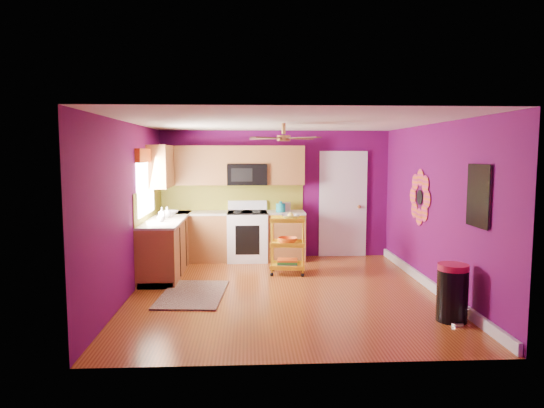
{
  "coord_description": "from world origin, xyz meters",
  "views": [
    {
      "loc": [
        -0.53,
        -7.04,
        2.06
      ],
      "look_at": [
        -0.16,
        0.4,
        1.28
      ],
      "focal_mm": 32.0,
      "sensor_mm": 36.0,
      "label": 1
    }
  ],
  "objects": [
    {
      "name": "counter_dish",
      "position": [
        -1.96,
        1.86,
        0.97
      ],
      "size": [
        0.28,
        0.28,
        0.07
      ],
      "primitive_type": "imported",
      "color": "white",
      "rests_on": "lower_cabinets"
    },
    {
      "name": "left_window",
      "position": [
        -2.22,
        1.05,
        1.74
      ],
      "size": [
        0.08,
        1.35,
        1.08
      ],
      "color": "white",
      "rests_on": "ground"
    },
    {
      "name": "ground",
      "position": [
        0.0,
        0.0,
        0.0
      ],
      "size": [
        5.0,
        5.0,
        0.0
      ],
      "primitive_type": "plane",
      "color": "brown",
      "rests_on": "ground"
    },
    {
      "name": "rolling_cart",
      "position": [
        0.14,
        1.06,
        0.54
      ],
      "size": [
        0.63,
        0.48,
        1.06
      ],
      "color": "yellow",
      "rests_on": "ground"
    },
    {
      "name": "upper_cabinetry",
      "position": [
        -1.24,
        2.17,
        1.8
      ],
      "size": [
        2.8,
        2.3,
        1.26
      ],
      "color": "brown",
      "rests_on": "ground"
    },
    {
      "name": "soap_bottle_a",
      "position": [
        -1.99,
        1.12,
        1.05
      ],
      "size": [
        0.1,
        0.1,
        0.21
      ],
      "primitive_type": "imported",
      "color": "#EA3F72",
      "rests_on": "lower_cabinets"
    },
    {
      "name": "right_wall_art",
      "position": [
        2.23,
        -0.34,
        1.44
      ],
      "size": [
        0.04,
        2.74,
        1.04
      ],
      "color": "black",
      "rests_on": "ground"
    },
    {
      "name": "lower_cabinets",
      "position": [
        -1.35,
        1.82,
        0.43
      ],
      "size": [
        2.81,
        2.31,
        0.94
      ],
      "color": "brown",
      "rests_on": "ground"
    },
    {
      "name": "toaster",
      "position": [
        0.17,
        2.23,
        1.03
      ],
      "size": [
        0.22,
        0.15,
        0.18
      ],
      "primitive_type": "cube",
      "color": "beige",
      "rests_on": "lower_cabinets"
    },
    {
      "name": "electric_range",
      "position": [
        -0.55,
        2.17,
        0.48
      ],
      "size": [
        0.76,
        0.66,
        1.13
      ],
      "color": "white",
      "rests_on": "ground"
    },
    {
      "name": "trash_can",
      "position": [
        1.96,
        -1.37,
        0.35
      ],
      "size": [
        0.46,
        0.47,
        0.71
      ],
      "color": "black",
      "rests_on": "ground"
    },
    {
      "name": "teal_kettle",
      "position": [
        0.09,
        2.13,
        1.02
      ],
      "size": [
        0.18,
        0.18,
        0.21
      ],
      "color": "teal",
      "rests_on": "lower_cabinets"
    },
    {
      "name": "soap_bottle_b",
      "position": [
        -1.95,
        1.42,
        1.03
      ],
      "size": [
        0.15,
        0.15,
        0.19
      ],
      "primitive_type": "imported",
      "color": "white",
      "rests_on": "lower_cabinets"
    },
    {
      "name": "counter_cup",
      "position": [
        -1.96,
        0.88,
        0.99
      ],
      "size": [
        0.12,
        0.12,
        0.1
      ],
      "primitive_type": "imported",
      "color": "white",
      "rests_on": "lower_cabinets"
    },
    {
      "name": "ceiling_fan",
      "position": [
        0.0,
        0.2,
        2.29
      ],
      "size": [
        1.01,
        1.01,
        0.26
      ],
      "color": "#BF8C3F",
      "rests_on": "ground"
    },
    {
      "name": "shag_rug",
      "position": [
        -1.35,
        -0.11,
        0.01
      ],
      "size": [
        1.0,
        1.51,
        0.02
      ],
      "primitive_type": "cube",
      "rotation": [
        0.0,
        0.0,
        -0.08
      ],
      "color": "black",
      "rests_on": "ground"
    },
    {
      "name": "room_envelope",
      "position": [
        0.03,
        0.0,
        1.63
      ],
      "size": [
        4.54,
        5.04,
        2.52
      ],
      "color": "#5B0A51",
      "rests_on": "ground"
    },
    {
      "name": "panel_door",
      "position": [
        1.35,
        2.47,
        1.02
      ],
      "size": [
        0.95,
        0.11,
        2.15
      ],
      "color": "white",
      "rests_on": "ground"
    }
  ]
}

